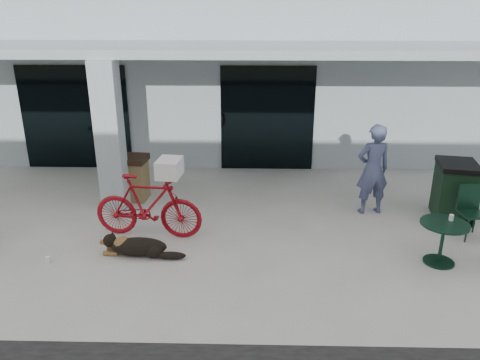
{
  "coord_description": "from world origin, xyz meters",
  "views": [
    {
      "loc": [
        1.39,
        -6.88,
        4.09
      ],
      "look_at": [
        1.18,
        1.39,
        1.0
      ],
      "focal_mm": 35.0,
      "sensor_mm": 36.0,
      "label": 1
    }
  ],
  "objects_px": {
    "cafe_chair_far_a": "(473,213)",
    "person": "(373,170)",
    "bicycle": "(148,206)",
    "dog": "(139,246)",
    "trash_receptacle": "(134,178)",
    "wheeled_bin": "(454,190)",
    "cafe_table_far": "(442,243)"
  },
  "relations": [
    {
      "from": "bicycle",
      "to": "trash_receptacle",
      "type": "bearing_deg",
      "value": 27.24
    },
    {
      "from": "dog",
      "to": "cafe_table_far",
      "type": "xyz_separation_m",
      "value": [
        5.13,
        -0.12,
        0.18
      ]
    },
    {
      "from": "cafe_chair_far_a",
      "to": "trash_receptacle",
      "type": "height_order",
      "value": "trash_receptacle"
    },
    {
      "from": "trash_receptacle",
      "to": "wheeled_bin",
      "type": "relative_size",
      "value": 0.86
    },
    {
      "from": "dog",
      "to": "cafe_table_far",
      "type": "distance_m",
      "value": 5.14
    },
    {
      "from": "person",
      "to": "wheeled_bin",
      "type": "height_order",
      "value": "person"
    },
    {
      "from": "trash_receptacle",
      "to": "dog",
      "type": "bearing_deg",
      "value": -75.58
    },
    {
      "from": "bicycle",
      "to": "cafe_table_far",
      "type": "relative_size",
      "value": 2.58
    },
    {
      "from": "bicycle",
      "to": "person",
      "type": "bearing_deg",
      "value": -68.6
    },
    {
      "from": "dog",
      "to": "trash_receptacle",
      "type": "xyz_separation_m",
      "value": [
        -0.65,
        2.54,
        0.32
      ]
    },
    {
      "from": "cafe_table_far",
      "to": "trash_receptacle",
      "type": "relative_size",
      "value": 0.78
    },
    {
      "from": "person",
      "to": "bicycle",
      "type": "bearing_deg",
      "value": 4.58
    },
    {
      "from": "bicycle",
      "to": "trash_receptacle",
      "type": "height_order",
      "value": "bicycle"
    },
    {
      "from": "dog",
      "to": "wheeled_bin",
      "type": "xyz_separation_m",
      "value": [
        6.04,
        1.73,
        0.4
      ]
    },
    {
      "from": "bicycle",
      "to": "person",
      "type": "relative_size",
      "value": 1.07
    },
    {
      "from": "cafe_chair_far_a",
      "to": "person",
      "type": "bearing_deg",
      "value": 138.64
    },
    {
      "from": "bicycle",
      "to": "person",
      "type": "height_order",
      "value": "person"
    },
    {
      "from": "cafe_table_far",
      "to": "person",
      "type": "height_order",
      "value": "person"
    },
    {
      "from": "cafe_table_far",
      "to": "cafe_chair_far_a",
      "type": "relative_size",
      "value": 0.79
    },
    {
      "from": "bicycle",
      "to": "cafe_table_far",
      "type": "xyz_separation_m",
      "value": [
        5.1,
        -0.87,
        -0.24
      ]
    },
    {
      "from": "person",
      "to": "trash_receptacle",
      "type": "distance_m",
      "value": 5.13
    },
    {
      "from": "dog",
      "to": "trash_receptacle",
      "type": "distance_m",
      "value": 2.64
    },
    {
      "from": "cafe_chair_far_a",
      "to": "person",
      "type": "xyz_separation_m",
      "value": [
        -1.62,
        1.1,
        0.45
      ]
    },
    {
      "from": "cafe_chair_far_a",
      "to": "trash_receptacle",
      "type": "distance_m",
      "value": 6.91
    },
    {
      "from": "cafe_table_far",
      "to": "wheeled_bin",
      "type": "height_order",
      "value": "wheeled_bin"
    },
    {
      "from": "dog",
      "to": "cafe_chair_far_a",
      "type": "distance_m",
      "value": 6.11
    },
    {
      "from": "cafe_table_far",
      "to": "wheeled_bin",
      "type": "distance_m",
      "value": 2.07
    },
    {
      "from": "cafe_table_far",
      "to": "wheeled_bin",
      "type": "xyz_separation_m",
      "value": [
        0.91,
        1.85,
        0.22
      ]
    },
    {
      "from": "person",
      "to": "trash_receptacle",
      "type": "xyz_separation_m",
      "value": [
        -5.08,
        0.6,
        -0.45
      ]
    },
    {
      "from": "bicycle",
      "to": "wheeled_bin",
      "type": "bearing_deg",
      "value": -74.48
    },
    {
      "from": "cafe_chair_far_a",
      "to": "wheeled_bin",
      "type": "relative_size",
      "value": 0.85
    },
    {
      "from": "cafe_table_far",
      "to": "trash_receptacle",
      "type": "xyz_separation_m",
      "value": [
        -5.79,
        2.66,
        0.14
      ]
    }
  ]
}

